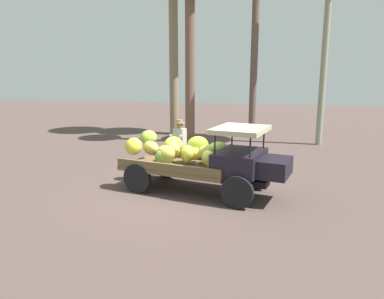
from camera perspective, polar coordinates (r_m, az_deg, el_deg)
ground_plane at (r=10.12m, az=-2.22°, el=-6.39°), size 60.00×60.00×0.00m
truck at (r=9.71m, az=2.11°, el=-1.54°), size 4.64×2.49×1.84m
farmer at (r=11.92m, az=-1.95°, el=1.20°), size 0.56×0.52×1.70m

